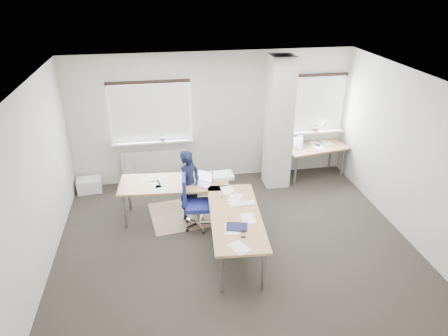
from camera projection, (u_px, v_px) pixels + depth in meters
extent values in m
plane|color=#2A2621|center=(234.00, 241.00, 6.95)|extent=(6.00, 6.00, 0.00)
cube|color=beige|center=(213.00, 118.00, 8.54)|extent=(6.00, 0.04, 2.80)
cube|color=beige|center=(282.00, 276.00, 4.12)|extent=(6.00, 0.04, 2.80)
cube|color=beige|center=(36.00, 185.00, 5.87)|extent=(0.04, 5.00, 2.80)
cube|color=beige|center=(408.00, 156.00, 6.78)|extent=(0.04, 5.00, 2.80)
cube|color=white|center=(236.00, 82.00, 5.71)|extent=(6.00, 5.00, 0.04)
cube|color=beige|center=(279.00, 124.00, 8.25)|extent=(0.50, 0.50, 2.78)
cube|color=white|center=(150.00, 113.00, 8.22)|extent=(1.60, 0.04, 1.20)
cube|color=white|center=(150.00, 113.00, 8.19)|extent=(1.60, 0.02, 1.20)
cube|color=white|center=(153.00, 142.00, 8.44)|extent=(1.70, 0.20, 0.04)
cube|color=white|center=(316.00, 104.00, 8.77)|extent=(1.20, 0.04, 1.20)
cube|color=white|center=(317.00, 104.00, 8.73)|extent=(1.20, 0.02, 1.20)
cube|color=white|center=(314.00, 131.00, 8.98)|extent=(1.30, 0.20, 0.04)
cube|color=white|center=(155.00, 164.00, 8.69)|extent=(1.40, 0.10, 0.60)
cylinder|color=#874495|center=(162.00, 139.00, 8.42)|extent=(0.12, 0.12, 0.08)
imported|color=#2A6A30|center=(162.00, 137.00, 8.40)|extent=(0.09, 0.06, 0.17)
cylinder|color=#9C453C|center=(315.00, 129.00, 8.94)|extent=(0.12, 0.12, 0.08)
imported|color=#2A6A30|center=(315.00, 127.00, 8.92)|extent=(0.09, 0.07, 0.17)
cube|color=#946F50|center=(187.00, 214.00, 7.73)|extent=(1.50, 1.32, 0.01)
cube|color=white|center=(89.00, 185.00, 8.46)|extent=(0.53, 0.40, 0.29)
cube|color=#966440|center=(174.00, 183.00, 7.36)|extent=(2.06, 0.95, 0.04)
cube|color=#966440|center=(236.00, 216.00, 6.37)|extent=(0.95, 2.06, 0.04)
cylinder|color=gray|center=(125.00, 211.00, 7.18)|extent=(0.05, 0.05, 0.69)
cylinder|color=gray|center=(129.00, 194.00, 7.72)|extent=(0.05, 0.05, 0.69)
cylinder|color=gray|center=(221.00, 190.00, 7.86)|extent=(0.05, 0.05, 0.69)
cylinder|color=gray|center=(222.00, 273.00, 5.70)|extent=(0.05, 0.05, 0.69)
cylinder|color=gray|center=(263.00, 271.00, 5.75)|extent=(0.05, 0.05, 0.69)
cylinder|color=gray|center=(246.00, 205.00, 7.36)|extent=(0.05, 0.05, 0.69)
cube|color=#B7B7BC|center=(202.00, 184.00, 7.27)|extent=(0.40, 0.38, 0.01)
cube|color=#B7B7BC|center=(205.00, 176.00, 7.31)|extent=(0.29, 0.23, 0.22)
cube|color=silver|center=(205.00, 176.00, 7.31)|extent=(0.25, 0.19, 0.19)
cube|color=white|center=(242.00, 204.00, 6.65)|extent=(0.45, 0.16, 0.02)
cube|color=#121633|center=(237.00, 227.00, 6.05)|extent=(0.37, 0.31, 0.01)
cube|color=white|center=(221.00, 176.00, 7.51)|extent=(0.46, 0.34, 0.07)
imported|color=white|center=(222.00, 196.00, 6.84)|extent=(0.07, 0.07, 0.07)
cylinder|color=silver|center=(243.00, 234.00, 5.82)|extent=(0.07, 0.07, 0.10)
cube|color=#966440|center=(315.00, 147.00, 8.87)|extent=(1.50, 0.93, 0.04)
cylinder|color=gray|center=(296.00, 170.00, 8.64)|extent=(0.05, 0.05, 0.69)
cylinder|color=gray|center=(343.00, 162.00, 9.00)|extent=(0.05, 0.05, 0.69)
cylinder|color=gray|center=(285.00, 161.00, 9.06)|extent=(0.05, 0.05, 0.69)
cylinder|color=gray|center=(330.00, 154.00, 9.43)|extent=(0.05, 0.05, 0.69)
cube|color=#B7B7BC|center=(302.00, 146.00, 8.82)|extent=(0.40, 0.36, 0.01)
cube|color=#B7B7BC|center=(298.00, 140.00, 8.85)|extent=(0.31, 0.20, 0.22)
cube|color=silver|center=(298.00, 140.00, 8.85)|extent=(0.27, 0.17, 0.19)
cylinder|color=white|center=(319.00, 139.00, 9.21)|extent=(0.10, 0.10, 0.02)
cylinder|color=white|center=(320.00, 131.00, 9.13)|extent=(0.02, 0.16, 0.38)
cylinder|color=white|center=(323.00, 124.00, 8.93)|extent=(0.02, 0.29, 0.13)
cone|color=white|center=(325.00, 127.00, 8.81)|extent=(0.14, 0.16, 0.17)
cube|color=navy|center=(198.00, 206.00, 7.14)|extent=(0.49, 0.49, 0.08)
cube|color=navy|center=(184.00, 190.00, 6.97)|extent=(0.09, 0.40, 0.49)
cylinder|color=silver|center=(198.00, 214.00, 7.22)|extent=(0.06, 0.06, 0.34)
cylinder|color=black|center=(212.00, 224.00, 7.35)|extent=(0.06, 0.03, 0.06)
cylinder|color=black|center=(202.00, 217.00, 7.55)|extent=(0.05, 0.07, 0.06)
cylinder|color=black|center=(187.00, 221.00, 7.45)|extent=(0.06, 0.06, 0.06)
cylinder|color=black|center=(187.00, 230.00, 7.18)|extent=(0.07, 0.06, 0.06)
cylinder|color=black|center=(203.00, 233.00, 7.12)|extent=(0.04, 0.06, 0.06)
imported|color=black|center=(190.00, 185.00, 7.35)|extent=(0.57, 0.59, 1.36)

